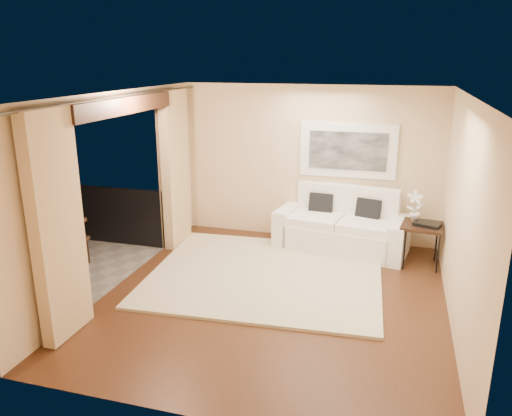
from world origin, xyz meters
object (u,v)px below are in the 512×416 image
(sofa, at_px, (342,228))
(balcony_chair_near, at_px, (12,251))
(side_table, at_px, (422,228))
(balcony_chair_far, at_px, (67,236))
(bistro_table, at_px, (51,228))
(ice_bucket, at_px, (49,212))
(orchid, at_px, (415,206))

(sofa, bearing_deg, balcony_chair_near, -138.81)
(side_table, xyz_separation_m, balcony_chair_far, (-5.20, -1.62, -0.08))
(balcony_chair_near, bearing_deg, bistro_table, 69.20)
(balcony_chair_far, height_order, ice_bucket, ice_bucket)
(sofa, distance_m, balcony_chair_far, 4.43)
(side_table, height_order, balcony_chair_far, balcony_chair_far)
(side_table, xyz_separation_m, orchid, (-0.13, 0.11, 0.31))
(side_table, distance_m, balcony_chair_far, 5.45)
(balcony_chair_near, distance_m, ice_bucket, 0.75)
(bistro_table, height_order, balcony_chair_near, balcony_chair_near)
(side_table, height_order, orchid, orchid)
(balcony_chair_far, xyz_separation_m, ice_bucket, (-0.16, -0.14, 0.40))
(side_table, distance_m, ice_bucket, 5.65)
(side_table, bearing_deg, ice_bucket, -161.82)
(sofa, relative_size, ice_bucket, 11.36)
(sofa, xyz_separation_m, side_table, (1.26, -0.39, 0.24))
(bistro_table, distance_m, balcony_chair_near, 0.61)
(orchid, distance_m, ice_bucket, 5.55)
(side_table, bearing_deg, balcony_chair_far, -162.72)
(ice_bucket, bearing_deg, side_table, 18.18)
(sofa, xyz_separation_m, ice_bucket, (-4.10, -2.15, 0.57))
(balcony_chair_near, bearing_deg, side_table, 41.56)
(ice_bucket, bearing_deg, orchid, 19.74)
(bistro_table, bearing_deg, orchid, 21.66)
(orchid, bearing_deg, side_table, -40.70)
(bistro_table, height_order, ice_bucket, ice_bucket)
(bistro_table, relative_size, ice_bucket, 4.18)
(side_table, bearing_deg, balcony_chair_near, -157.26)
(orchid, xyz_separation_m, bistro_table, (-5.09, -2.02, -0.16))
(balcony_chair_near, height_order, ice_bucket, ice_bucket)
(bistro_table, relative_size, balcony_chair_near, 0.94)
(bistro_table, height_order, balcony_chair_far, balcony_chair_far)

